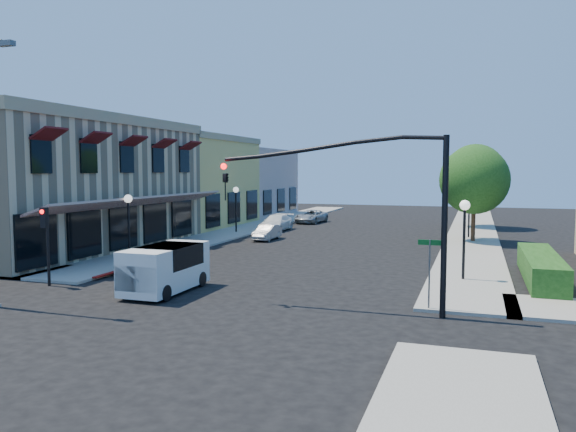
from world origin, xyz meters
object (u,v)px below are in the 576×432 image
(lamppost_left_far, at_px, (236,198))
(parked_car_c, at_px, (276,223))
(white_van, at_px, (165,266))
(parked_car_a, at_px, (146,258))
(street_tree_a, at_px, (474,180))
(parked_car_d, at_px, (311,216))
(lamppost_left_near, at_px, (128,210))
(secondary_signal, at_px, (46,231))
(parked_car_b, at_px, (267,232))
(street_tree_b, at_px, (475,174))
(lamppost_right_far, at_px, (469,200))
(signal_mast_arm, at_px, (379,193))
(street_name_sign, at_px, (430,263))
(lamppost_right_near, at_px, (465,219))

(lamppost_left_far, xyz_separation_m, parked_car_c, (2.30, 2.70, -2.10))
(white_van, xyz_separation_m, parked_car_a, (-3.49, 4.04, -0.45))
(street_tree_a, xyz_separation_m, parked_car_d, (-14.21, 10.00, -3.60))
(street_tree_a, relative_size, lamppost_left_near, 1.82)
(street_tree_a, distance_m, secondary_signal, 26.64)
(parked_car_b, height_order, parked_car_c, parked_car_c)
(street_tree_b, relative_size, secondary_signal, 2.11)
(white_van, bearing_deg, parked_car_b, 97.03)
(lamppost_right_far, distance_m, parked_car_a, 23.34)
(parked_car_a, height_order, parked_car_b, parked_car_a)
(street_tree_b, distance_m, signal_mast_arm, 30.65)
(street_name_sign, height_order, white_van, street_name_sign)
(lamppost_left_far, xyz_separation_m, lamppost_right_near, (17.00, -14.00, 0.00))
(signal_mast_arm, height_order, parked_car_b, signal_mast_arm)
(lamppost_right_near, height_order, lamppost_right_far, same)
(lamppost_left_near, height_order, lamppost_left_far, same)
(parked_car_d, bearing_deg, secondary_signal, -88.42)
(street_tree_a, xyz_separation_m, parked_car_b, (-13.60, -3.08, -3.67))
(lamppost_right_far, bearing_deg, parked_car_a, -129.24)
(lamppost_right_far, bearing_deg, parked_car_c, 177.28)
(street_name_sign, bearing_deg, lamppost_left_far, 128.94)
(lamppost_right_far, bearing_deg, lamppost_left_far, -173.29)
(lamppost_right_near, bearing_deg, signal_mast_arm, -112.12)
(street_name_sign, bearing_deg, white_van, -178.63)
(signal_mast_arm, relative_size, parked_car_d, 1.88)
(street_tree_a, xyz_separation_m, lamppost_right_near, (-0.30, -14.00, -1.46))
(secondary_signal, bearing_deg, street_tree_a, 50.79)
(signal_mast_arm, distance_m, lamppost_right_far, 22.70)
(lamppost_left_near, relative_size, parked_car_b, 1.12)
(street_name_sign, relative_size, lamppost_right_near, 0.70)
(white_van, relative_size, parked_car_c, 0.96)
(lamppost_left_near, xyz_separation_m, parked_car_c, (2.30, 16.70, -2.10))
(signal_mast_arm, xyz_separation_m, lamppost_left_near, (-14.36, 6.50, -1.35))
(street_name_sign, distance_m, lamppost_right_near, 5.98)
(parked_car_d, bearing_deg, parked_car_c, -89.76)
(parked_car_c, bearing_deg, parked_car_d, 84.73)
(parked_car_d, bearing_deg, lamppost_left_far, -100.75)
(signal_mast_arm, bearing_deg, street_tree_b, 84.49)
(signal_mast_arm, height_order, white_van, signal_mast_arm)
(white_van, bearing_deg, signal_mast_arm, -3.07)
(parked_car_c, bearing_deg, parked_car_a, -89.09)
(street_tree_a, bearing_deg, secondary_signal, -129.21)
(lamppost_left_far, xyz_separation_m, white_van, (5.79, -20.04, -1.66))
(signal_mast_arm, relative_size, parked_car_a, 2.21)
(secondary_signal, height_order, lamppost_left_near, lamppost_left_near)
(secondary_signal, relative_size, lamppost_left_far, 0.93)
(parked_car_b, bearing_deg, lamppost_left_far, 140.87)
(street_tree_b, height_order, signal_mast_arm, street_tree_b)
(lamppost_left_far, bearing_deg, parked_car_c, 49.56)
(secondary_signal, bearing_deg, lamppost_right_near, 21.78)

